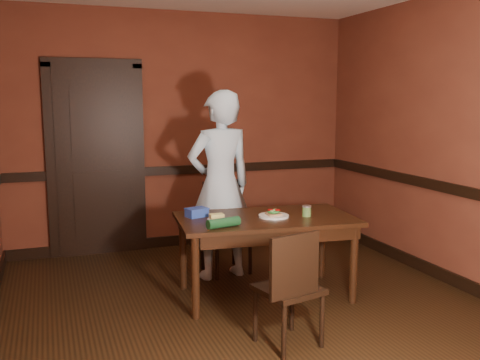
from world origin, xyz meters
TOP-DOWN VIEW (x-y plane):
  - floor at (0.00, 0.00)m, footprint 4.00×4.50m
  - wall_back at (0.00, 2.25)m, footprint 4.00×0.02m
  - wall_front at (0.00, -2.25)m, footprint 4.00×0.02m
  - wall_right at (2.00, 0.00)m, footprint 0.02×4.50m
  - dado_back at (0.00, 2.23)m, footprint 4.00×0.03m
  - dado_right at (1.99, 0.00)m, footprint 0.03×4.50m
  - baseboard_back at (0.00, 2.23)m, footprint 4.00×0.03m
  - baseboard_right at (1.99, 0.00)m, footprint 0.03×4.50m
  - door at (-1.00, 2.22)m, footprint 1.05×0.07m
  - dining_table at (0.25, 0.38)m, footprint 1.59×1.00m
  - chair_far at (0.13, 1.12)m, footprint 0.47×0.47m
  - chair_near at (0.03, -0.55)m, footprint 0.47×0.47m
  - person at (0.03, 1.01)m, footprint 0.71×0.52m
  - sandwich_plate at (0.31, 0.35)m, footprint 0.26×0.26m
  - sauce_jar at (0.59, 0.28)m, footprint 0.08×0.08m
  - cheese_saucer at (-0.18, 0.42)m, footprint 0.16×0.16m
  - food_tub at (-0.31, 0.59)m, footprint 0.21×0.18m
  - wrapped_veg at (-0.22, 0.14)m, footprint 0.29×0.14m

SIDE VIEW (x-z plane):
  - floor at x=0.00m, z-range -0.01..0.01m
  - baseboard_back at x=0.00m, z-range 0.00..0.12m
  - baseboard_right at x=1.99m, z-range 0.00..0.12m
  - dining_table at x=0.25m, z-range 0.00..0.71m
  - chair_near at x=0.03m, z-range 0.00..0.84m
  - chair_far at x=0.13m, z-range 0.00..0.90m
  - sandwich_plate at x=0.31m, z-range 0.70..0.76m
  - cheese_saucer at x=-0.18m, z-range 0.70..0.75m
  - wrapped_veg at x=-0.22m, z-range 0.71..0.79m
  - food_tub at x=-0.31m, z-range 0.71..0.79m
  - sauce_jar at x=0.59m, z-range 0.71..0.81m
  - dado_back at x=0.00m, z-range 0.85..0.95m
  - dado_right at x=1.99m, z-range 0.85..0.95m
  - person at x=0.03m, z-range 0.00..1.80m
  - door at x=-1.00m, z-range -0.01..2.19m
  - wall_back at x=0.00m, z-range 0.00..2.70m
  - wall_front at x=0.00m, z-range 0.00..2.70m
  - wall_right at x=2.00m, z-range 0.00..2.70m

